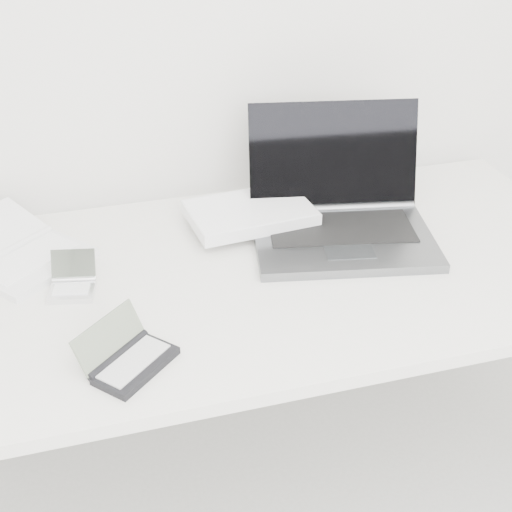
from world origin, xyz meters
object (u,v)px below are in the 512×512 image
object	(u,v)px
desk	(264,285)
laptop_large	(312,214)
netbook_open_white	(21,255)
palmtop_charcoal	(128,358)

from	to	relation	value
desk	laptop_large	world-z (taller)	laptop_large
laptop_large	netbook_open_white	bearing A→B (deg)	-173.11
netbook_open_white	palmtop_charcoal	world-z (taller)	palmtop_charcoal
palmtop_charcoal	laptop_large	bearing A→B (deg)	-4.22
laptop_large	netbook_open_white	distance (m)	0.69
netbook_open_white	desk	bearing A→B (deg)	-58.41
netbook_open_white	palmtop_charcoal	distance (m)	0.48
netbook_open_white	palmtop_charcoal	size ratio (longest dim) A/B	1.99
netbook_open_white	palmtop_charcoal	xyz separation A→B (m)	(0.19, -0.44, 0.00)
laptop_large	palmtop_charcoal	world-z (taller)	laptop_large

